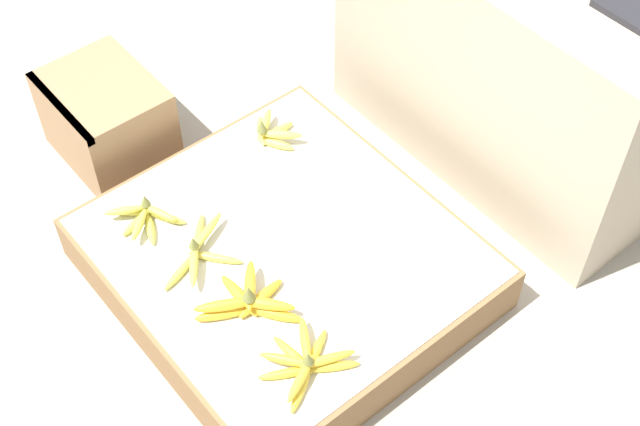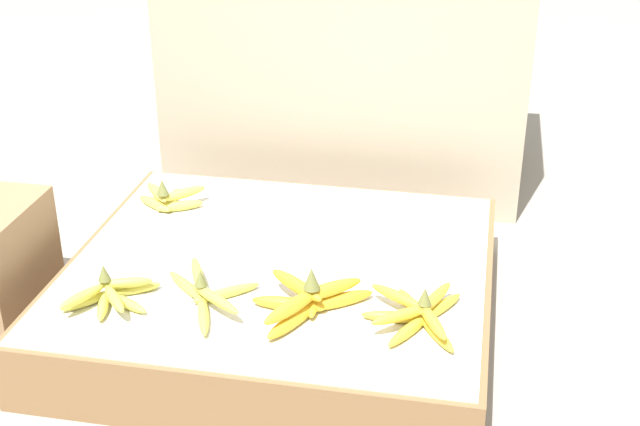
# 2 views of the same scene
# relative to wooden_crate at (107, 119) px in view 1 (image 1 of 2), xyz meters

# --- Properties ---
(ground_plane) EXTENTS (10.00, 10.00, 0.00)m
(ground_plane) POSITION_rel_wooden_crate_xyz_m (0.74, 0.11, -0.14)
(ground_plane) COLOR gray
(display_platform) EXTENTS (0.96, 0.88, 0.15)m
(display_platform) POSITION_rel_wooden_crate_xyz_m (0.74, 0.11, -0.06)
(display_platform) COLOR olive
(display_platform) RESTS_ON ground_plane
(back_vendor_table) EXTENTS (1.06, 0.59, 0.71)m
(back_vendor_table) POSITION_rel_wooden_crate_xyz_m (0.76, 1.02, 0.21)
(back_vendor_table) COLOR tan
(back_vendor_table) RESTS_ON ground_plane
(wooden_crate) EXTENTS (0.37, 0.29, 0.28)m
(wooden_crate) POSITION_rel_wooden_crate_xyz_m (0.00, 0.00, 0.00)
(wooden_crate) COLOR #997551
(wooden_crate) RESTS_ON ground_plane
(banana_bunch_front_left) EXTENTS (0.19, 0.18, 0.08)m
(banana_bunch_front_left) POSITION_rel_wooden_crate_xyz_m (0.44, -0.14, 0.04)
(banana_bunch_front_left) COLOR gold
(banana_bunch_front_left) RESTS_ON display_platform
(banana_bunch_front_midleft) EXTENTS (0.22, 0.26, 0.08)m
(banana_bunch_front_midleft) POSITION_rel_wooden_crate_xyz_m (0.63, -0.09, 0.04)
(banana_bunch_front_midleft) COLOR gold
(banana_bunch_front_midleft) RESTS_ON display_platform
(banana_bunch_front_midright) EXTENTS (0.25, 0.25, 0.11)m
(banana_bunch_front_midright) POSITION_rel_wooden_crate_xyz_m (0.85, -0.08, 0.04)
(banana_bunch_front_midright) COLOR gold
(banana_bunch_front_midright) RESTS_ON display_platform
(banana_bunch_front_right) EXTENTS (0.20, 0.23, 0.08)m
(banana_bunch_front_right) POSITION_rel_wooden_crate_xyz_m (1.08, -0.08, 0.04)
(banana_bunch_front_right) COLOR gold
(banana_bunch_front_right) RESTS_ON display_platform
(banana_bunch_middle_left) EXTENTS (0.18, 0.14, 0.09)m
(banana_bunch_middle_left) POSITION_rel_wooden_crate_xyz_m (0.40, 0.33, 0.04)
(banana_bunch_middle_left) COLOR #DBCC4C
(banana_bunch_middle_left) RESTS_ON display_platform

